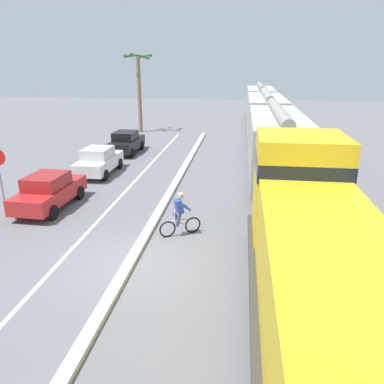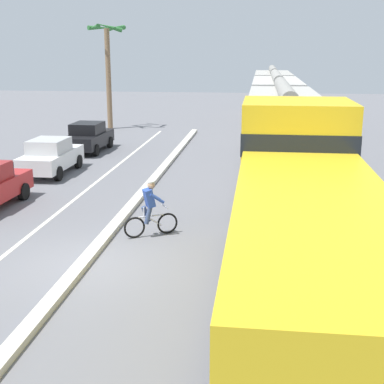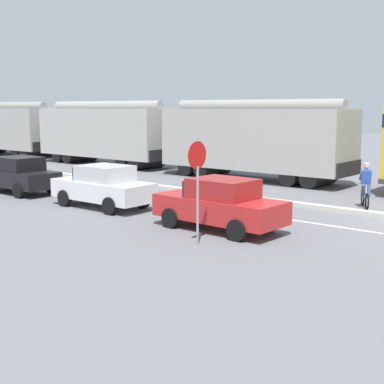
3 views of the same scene
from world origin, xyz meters
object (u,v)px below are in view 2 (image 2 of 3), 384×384
(hopper_car_trailing, at_px, (272,92))
(parked_car_white, at_px, (51,156))
(cyclist, at_px, (150,210))
(parked_car_black, at_px, (89,137))
(hopper_car_lead, at_px, (282,133))
(palm_tree_near, at_px, (108,54))
(hopper_car_middle, at_px, (276,106))
(locomotive, at_px, (304,234))

(hopper_car_trailing, distance_m, parked_car_white, 25.35)
(cyclist, bearing_deg, parked_car_black, 114.93)
(parked_car_white, relative_size, parked_car_black, 1.00)
(hopper_car_trailing, height_order, parked_car_white, hopper_car_trailing)
(hopper_car_lead, relative_size, palm_tree_near, 1.44)
(hopper_car_lead, relative_size, hopper_car_trailing, 1.00)
(hopper_car_lead, height_order, hopper_car_middle, same)
(parked_car_black, bearing_deg, palm_tree_near, 98.00)
(hopper_car_middle, relative_size, palm_tree_near, 1.44)
(hopper_car_lead, relative_size, cyclist, 6.18)
(hopper_car_lead, height_order, hopper_car_trailing, same)
(hopper_car_lead, height_order, cyclist, hopper_car_lead)
(hopper_car_lead, relative_size, parked_car_black, 2.51)
(locomotive, relative_size, parked_car_black, 2.75)
(parked_car_black, bearing_deg, parked_car_white, -89.65)
(locomotive, height_order, palm_tree_near, palm_tree_near)
(hopper_car_lead, height_order, parked_car_white, hopper_car_lead)
(parked_car_black, distance_m, cyclist, 14.77)
(hopper_car_lead, bearing_deg, hopper_car_trailing, 90.00)
(hopper_car_middle, bearing_deg, parked_car_white, -131.91)
(hopper_car_lead, xyz_separation_m, hopper_car_middle, (0.00, 11.60, 0.00))
(hopper_car_middle, distance_m, hopper_car_trailing, 11.60)
(locomotive, distance_m, hopper_car_lead, 12.16)
(hopper_car_trailing, xyz_separation_m, parked_car_white, (-10.34, -23.12, -1.26))
(hopper_car_lead, bearing_deg, parked_car_white, 179.53)
(hopper_car_middle, bearing_deg, hopper_car_trailing, 90.00)
(parked_car_white, bearing_deg, parked_car_black, 90.35)
(cyclist, bearing_deg, palm_tree_near, 108.52)
(hopper_car_trailing, distance_m, cyclist, 31.19)
(cyclist, bearing_deg, hopper_car_lead, 61.65)
(locomotive, distance_m, parked_car_black, 20.67)
(parked_car_black, bearing_deg, cyclist, -65.07)
(hopper_car_middle, bearing_deg, locomotive, -90.00)
(locomotive, xyz_separation_m, cyclist, (-4.15, 4.47, -0.98))
(hopper_car_trailing, bearing_deg, cyclist, -97.65)
(parked_car_black, xyz_separation_m, cyclist, (6.22, -13.39, 0.00))
(palm_tree_near, bearing_deg, locomotive, -66.54)
(locomotive, height_order, parked_car_black, locomotive)
(hopper_car_lead, bearing_deg, parked_car_black, 151.19)
(locomotive, height_order, parked_car_white, locomotive)
(locomotive, xyz_separation_m, parked_car_black, (-10.37, 17.86, -0.98))
(locomotive, distance_m, hopper_car_middle, 23.76)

